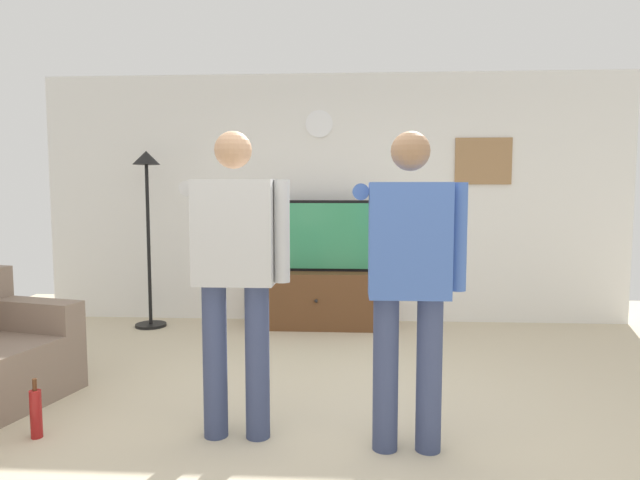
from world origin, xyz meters
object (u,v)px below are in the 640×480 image
(framed_picture, at_px, (483,161))
(person_standing_nearer_lamp, at_px, (235,264))
(tv_stand, at_px, (318,299))
(person_standing_nearer_couch, at_px, (408,272))
(beverage_bottle, at_px, (36,413))
(floor_lamp, at_px, (147,202))
(television, at_px, (318,236))
(wall_clock, at_px, (319,124))

(framed_picture, distance_m, person_standing_nearer_lamp, 3.64)
(tv_stand, relative_size, person_standing_nearer_couch, 0.74)
(person_standing_nearer_couch, bearing_deg, person_standing_nearer_lamp, 173.80)
(tv_stand, height_order, beverage_bottle, tv_stand)
(tv_stand, xyz_separation_m, person_standing_nearer_couch, (0.66, -2.71, 0.70))
(framed_picture, height_order, beverage_bottle, framed_picture)
(floor_lamp, bearing_deg, framed_picture, 6.35)
(television, xyz_separation_m, person_standing_nearer_lamp, (-0.31, -2.65, 0.05))
(tv_stand, bearing_deg, person_standing_nearer_couch, -76.21)
(tv_stand, relative_size, beverage_bottle, 3.67)
(framed_picture, bearing_deg, person_standing_nearer_couch, -110.03)
(person_standing_nearer_lamp, xyz_separation_m, beverage_bottle, (-1.16, -0.10, -0.87))
(floor_lamp, distance_m, person_standing_nearer_lamp, 2.92)
(wall_clock, bearing_deg, person_standing_nearer_lamp, -96.10)
(tv_stand, distance_m, person_standing_nearer_couch, 2.88)
(beverage_bottle, bearing_deg, wall_clock, 63.78)
(framed_picture, distance_m, beverage_bottle, 4.69)
(wall_clock, xyz_separation_m, person_standing_nearer_couch, (0.66, -3.00, -1.16))
(beverage_bottle, bearing_deg, television, 61.80)
(person_standing_nearer_couch, bearing_deg, beverage_bottle, 179.75)
(wall_clock, height_order, floor_lamp, wall_clock)
(tv_stand, bearing_deg, wall_clock, 90.00)
(wall_clock, height_order, beverage_bottle, wall_clock)
(tv_stand, distance_m, wall_clock, 1.89)
(floor_lamp, relative_size, person_standing_nearer_lamp, 1.05)
(person_standing_nearer_lamp, bearing_deg, television, 83.34)
(tv_stand, bearing_deg, person_standing_nearer_lamp, -96.77)
(tv_stand, xyz_separation_m, floor_lamp, (-1.77, -0.10, 1.03))
(tv_stand, height_order, person_standing_nearer_couch, person_standing_nearer_couch)
(person_standing_nearer_lamp, bearing_deg, tv_stand, 83.23)
(television, xyz_separation_m, floor_lamp, (-1.77, -0.14, 0.36))
(person_standing_nearer_couch, xyz_separation_m, beverage_bottle, (-2.14, 0.01, -0.85))
(tv_stand, bearing_deg, floor_lamp, -176.82)
(television, distance_m, beverage_bottle, 3.22)
(beverage_bottle, bearing_deg, floor_lamp, 96.62)
(floor_lamp, distance_m, beverage_bottle, 2.87)
(person_standing_nearer_couch, relative_size, beverage_bottle, 4.98)
(tv_stand, distance_m, framed_picture, 2.31)
(wall_clock, distance_m, person_standing_nearer_lamp, 3.13)
(television, relative_size, framed_picture, 2.07)
(beverage_bottle, bearing_deg, tv_stand, 61.39)
(television, xyz_separation_m, framed_picture, (1.76, 0.25, 0.79))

